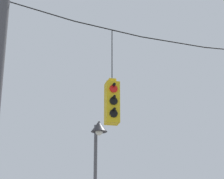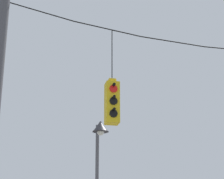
% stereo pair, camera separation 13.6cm
% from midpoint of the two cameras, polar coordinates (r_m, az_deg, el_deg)
% --- Properties ---
extents(traffic_light_over_intersection, '(0.34, 0.58, 2.57)m').
position_cam_midpoint_polar(traffic_light_over_intersection, '(10.98, 0.35, -1.67)').
color(traffic_light_over_intersection, yellow).
extents(street_lamp, '(0.56, 0.95, 5.45)m').
position_cam_midpoint_polar(street_lamp, '(14.81, -1.44, -8.87)').
color(street_lamp, '#515156').
rests_on(street_lamp, ground_plane).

